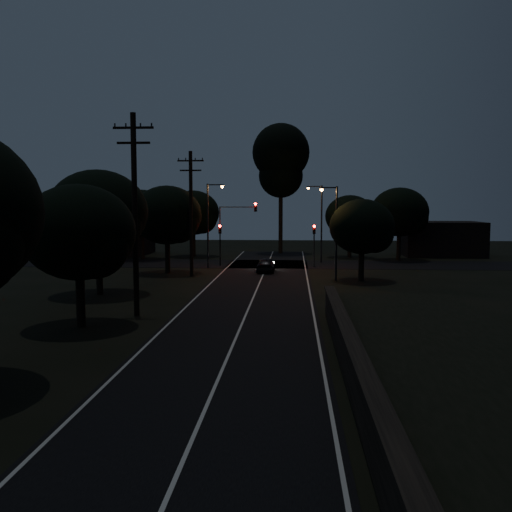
{
  "coord_description": "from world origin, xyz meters",
  "views": [
    {
      "loc": [
        2.61,
        -15.49,
        6.17
      ],
      "look_at": [
        0.0,
        24.0,
        2.5
      ],
      "focal_mm": 40.0,
      "sensor_mm": 36.0,
      "label": 1
    }
  ],
  "objects": [
    {
      "name": "signal_mast",
      "position": [
        -2.91,
        39.99,
        4.34
      ],
      "size": [
        3.7,
        0.35,
        6.25
      ],
      "color": "black",
      "rests_on": "ground"
    },
    {
      "name": "streetlight_c",
      "position": [
        5.83,
        30.0,
        4.35
      ],
      "size": [
        1.46,
        0.26,
        7.5
      ],
      "color": "black",
      "rests_on": "ground"
    },
    {
      "name": "utility_pole_far",
      "position": [
        -6.0,
        32.0,
        5.48
      ],
      "size": [
        2.2,
        0.3,
        10.5
      ],
      "color": "black",
      "rests_on": "ground"
    },
    {
      "name": "car",
      "position": [
        0.15,
        35.33,
        0.67
      ],
      "size": [
        1.6,
        3.93,
        1.34
      ],
      "primitive_type": "imported",
      "rotation": [
        0.0,
        0.0,
        3.14
      ],
      "color": "black",
      "rests_on": "ground"
    },
    {
      "name": "road_surface",
      "position": [
        0.0,
        31.12,
        0.01
      ],
      "size": [
        60.0,
        70.0,
        0.03
      ],
      "color": "black",
      "rests_on": "ground"
    },
    {
      "name": "streetlight_b",
      "position": [
        5.31,
        44.0,
        4.64
      ],
      "size": [
        1.66,
        0.26,
        8.0
      ],
      "color": "black",
      "rests_on": "ground"
    },
    {
      "name": "tall_pine",
      "position": [
        1.0,
        55.0,
        11.46
      ],
      "size": [
        6.99,
        6.99,
        15.89
      ],
      "color": "black",
      "rests_on": "ground"
    },
    {
      "name": "ground",
      "position": [
        0.0,
        0.0,
        0.0
      ],
      "size": [
        160.0,
        160.0,
        0.0
      ],
      "primitive_type": "plane",
      "color": "black"
    },
    {
      "name": "utility_pole_mid",
      "position": [
        -6.0,
        15.0,
        5.74
      ],
      "size": [
        2.2,
        0.3,
        11.0
      ],
      "color": "black",
      "rests_on": "ground"
    },
    {
      "name": "building_right",
      "position": [
        20.0,
        53.0,
        2.0
      ],
      "size": [
        9.0,
        7.0,
        4.0
      ],
      "primitive_type": "cube",
      "color": "black",
      "rests_on": "ground"
    },
    {
      "name": "tree_far_w",
      "position": [
        -13.79,
        45.88,
        4.97
      ],
      "size": [
        6.01,
        6.01,
        7.66
      ],
      "color": "black",
      "rests_on": "ground"
    },
    {
      "name": "retaining_wall",
      "position": [
        7.74,
        3.0,
        0.62
      ],
      "size": [
        6.93,
        26.0,
        1.6
      ],
      "color": "black",
      "rests_on": "ground"
    },
    {
      "name": "tree_far_nw",
      "position": [
        -8.79,
        49.88,
        4.95
      ],
      "size": [
        6.04,
        6.04,
        7.65
      ],
      "color": "black",
      "rests_on": "ground"
    },
    {
      "name": "tree_left_d",
      "position": [
        -8.28,
        33.88,
        5.0
      ],
      "size": [
        6.09,
        6.09,
        7.72
      ],
      "color": "black",
      "rests_on": "ground"
    },
    {
      "name": "tree_far_e",
      "position": [
        14.22,
        46.87,
        5.1
      ],
      "size": [
        6.2,
        6.2,
        7.87
      ],
      "color": "black",
      "rests_on": "ground"
    },
    {
      "name": "tree_left_b",
      "position": [
        -7.8,
        11.89,
        4.62
      ],
      "size": [
        5.61,
        5.61,
        7.13
      ],
      "color": "black",
      "rests_on": "ground"
    },
    {
      "name": "tree_far_ne",
      "position": [
        9.2,
        49.89,
        4.59
      ],
      "size": [
        5.61,
        5.61,
        7.1
      ],
      "color": "black",
      "rests_on": "ground"
    },
    {
      "name": "streetlight_a",
      "position": [
        -5.31,
        38.0,
        4.64
      ],
      "size": [
        1.66,
        0.26,
        8.0
      ],
      "color": "black",
      "rests_on": "ground"
    },
    {
      "name": "tree_right_a",
      "position": [
        8.18,
        29.9,
        4.22
      ],
      "size": [
        5.13,
        5.13,
        6.52
      ],
      "color": "black",
      "rests_on": "ground"
    },
    {
      "name": "building_left",
      "position": [
        -20.0,
        52.0,
        2.2
      ],
      "size": [
        10.0,
        8.0,
        4.4
      ],
      "primitive_type": "cube",
      "color": "black",
      "rests_on": "ground"
    },
    {
      "name": "tree_left_c",
      "position": [
        -10.26,
        21.87,
        5.45
      ],
      "size": [
        6.67,
        6.67,
        8.42
      ],
      "color": "black",
      "rests_on": "ground"
    },
    {
      "name": "signal_right",
      "position": [
        4.6,
        39.99,
        2.84
      ],
      "size": [
        0.28,
        0.35,
        4.1
      ],
      "color": "black",
      "rests_on": "ground"
    },
    {
      "name": "signal_left",
      "position": [
        -4.6,
        39.99,
        2.84
      ],
      "size": [
        0.28,
        0.35,
        4.1
      ],
      "color": "black",
      "rests_on": "ground"
    }
  ]
}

